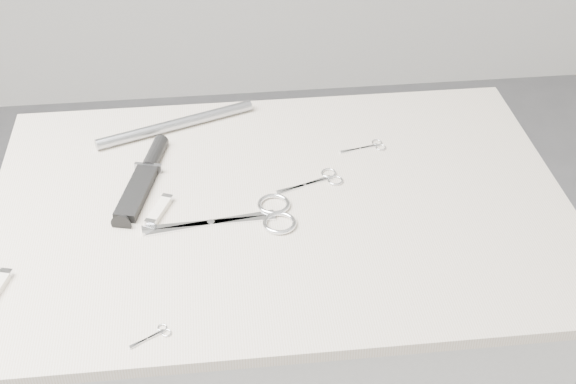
{
  "coord_description": "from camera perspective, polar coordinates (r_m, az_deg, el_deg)",
  "views": [
    {
      "loc": [
        -0.11,
        -1.1,
        1.76
      ],
      "look_at": [
        0.02,
        0.03,
        0.92
      ],
      "focal_mm": 50.0,
      "sensor_mm": 36.0,
      "label": 1
    }
  ],
  "objects": [
    {
      "name": "plinth",
      "position": [
        1.72,
        -0.45,
        -13.24
      ],
      "size": [
        0.9,
        0.6,
        0.9
      ],
      "primitive_type": "cube",
      "color": "silver",
      "rests_on": "ground"
    },
    {
      "name": "display_board",
      "position": [
        1.4,
        -0.54,
        -1.01
      ],
      "size": [
        1.0,
        0.7,
        0.02
      ],
      "primitive_type": "cube",
      "color": "beige",
      "rests_on": "plinth"
    },
    {
      "name": "large_shears",
      "position": [
        1.35,
        -2.48,
        -1.78
      ],
      "size": [
        0.25,
        0.11,
        0.01
      ],
      "rotation": [
        0.0,
        0.0,
        0.09
      ],
      "color": "white",
      "rests_on": "display_board"
    },
    {
      "name": "embroidery_scissors_a",
      "position": [
        1.44,
        2.31,
        0.84
      ],
      "size": [
        0.12,
        0.07,
        0.0
      ],
      "rotation": [
        0.0,
        0.0,
        0.34
      ],
      "color": "white",
      "rests_on": "display_board"
    },
    {
      "name": "embroidery_scissors_b",
      "position": [
        1.54,
        5.78,
        3.22
      ],
      "size": [
        0.09,
        0.04,
        0.0
      ],
      "rotation": [
        0.0,
        0.0,
        0.22
      ],
      "color": "white",
      "rests_on": "display_board"
    },
    {
      "name": "tiny_scissors",
      "position": [
        1.17,
        -9.42,
        -9.99
      ],
      "size": [
        0.06,
        0.04,
        0.0
      ],
      "rotation": [
        0.0,
        0.0,
        0.53
      ],
      "color": "white",
      "rests_on": "display_board"
    },
    {
      "name": "sheathed_knife",
      "position": [
        1.46,
        -10.12,
        1.27
      ],
      "size": [
        0.09,
        0.24,
        0.03
      ],
      "rotation": [
        0.0,
        0.0,
        1.32
      ],
      "color": "black",
      "rests_on": "display_board"
    },
    {
      "name": "pocket_knife_b",
      "position": [
        1.38,
        -9.15,
        -1.3
      ],
      "size": [
        0.05,
        0.08,
        0.01
      ],
      "rotation": [
        0.0,
        0.0,
        1.18
      ],
      "color": "white",
      "rests_on": "display_board"
    },
    {
      "name": "metal_rail",
      "position": [
        1.59,
        -7.96,
        4.79
      ],
      "size": [
        0.31,
        0.14,
        0.02
      ],
      "primitive_type": "cylinder",
      "rotation": [
        0.0,
        1.57,
        0.37
      ],
      "color": "#999CA2",
      "rests_on": "display_board"
    }
  ]
}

